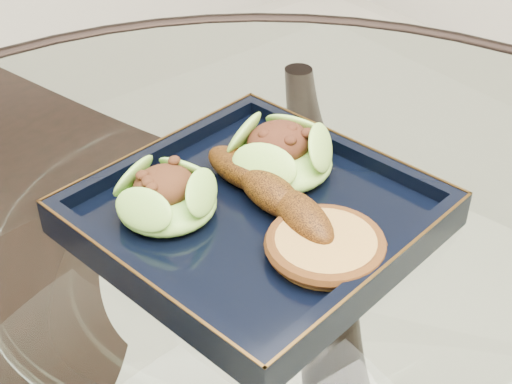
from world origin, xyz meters
TOP-DOWN VIEW (x-y plane):
  - navy_plate at (0.03, 0.06)m, footprint 0.31×0.31m
  - lettuce_wrap_left at (-0.03, 0.10)m, footprint 0.09×0.09m
  - lettuce_wrap_right at (0.09, 0.09)m, footprint 0.11×0.11m
  - roasted_plantain at (0.05, 0.06)m, footprint 0.04×0.17m
  - crumb_patty at (0.04, -0.02)m, footprint 0.09×0.09m

SIDE VIEW (x-z plane):
  - navy_plate at x=0.03m, z-range 0.76..0.78m
  - crumb_patty at x=0.04m, z-range 0.78..0.80m
  - roasted_plantain at x=0.05m, z-range 0.78..0.81m
  - lettuce_wrap_left at x=-0.03m, z-range 0.78..0.81m
  - lettuce_wrap_right at x=0.09m, z-range 0.78..0.82m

